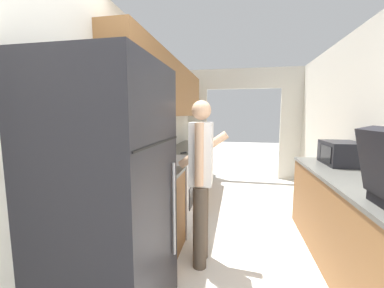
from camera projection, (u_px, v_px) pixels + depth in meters
The scene contains 9 objects.
wall_left at pixel (152, 111), 3.12m from camera, with size 0.38×7.15×2.50m.
wall_far_with_doorway at pixel (243, 116), 5.41m from camera, with size 2.96×0.06×2.50m.
counter_left at pixel (183, 177), 3.87m from camera, with size 0.62×3.44×0.88m.
counter_right at pixel (360, 230), 2.09m from camera, with size 0.62×2.36×0.88m.
refrigerator at pixel (110, 200), 1.56m from camera, with size 0.72×0.81×1.79m.
range_oven at pixel (170, 192), 3.11m from camera, with size 0.66×0.74×1.02m.
person at pixel (201, 179), 2.25m from camera, with size 0.51×0.38×1.59m.
microwave at pixel (341, 153), 2.72m from camera, with size 0.37×0.52×0.27m.
knife at pixel (184, 152), 3.57m from camera, with size 0.13×0.30×0.02m.
Camera 1 is at (-0.11, -0.80, 1.46)m, focal length 22.00 mm.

